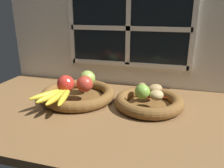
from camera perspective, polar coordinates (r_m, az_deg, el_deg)
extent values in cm
cube|color=brown|center=(101.25, 0.52, -5.91)|extent=(140.00, 90.00, 3.00)
cube|color=silver|center=(121.94, 4.37, 12.47)|extent=(140.00, 3.00, 55.00)
cube|color=black|center=(119.76, 4.22, 14.04)|extent=(64.00, 0.80, 38.00)
cube|color=white|center=(119.17, 4.16, 14.02)|extent=(2.40, 1.20, 38.00)
cube|color=white|center=(119.17, 4.16, 14.02)|extent=(64.00, 1.20, 2.40)
cube|color=white|center=(129.50, -10.28, 14.15)|extent=(2.40, 1.20, 40.40)
cube|color=white|center=(116.97, 20.10, 12.88)|extent=(2.40, 1.20, 40.40)
cube|color=white|center=(122.20, 3.95, 5.10)|extent=(64.00, 1.20, 2.40)
cylinder|color=brown|center=(107.08, -8.62, -3.55)|extent=(24.22, 24.22, 1.00)
torus|color=brown|center=(106.34, -8.67, -2.54)|extent=(34.57, 34.57, 5.03)
cylinder|color=brown|center=(98.88, 9.37, -5.53)|extent=(20.09, 20.09, 1.00)
torus|color=brown|center=(98.07, 9.43, -4.46)|extent=(29.52, 29.52, 5.03)
sphere|color=#B73828|center=(100.27, -7.01, 0.00)|extent=(7.45, 7.45, 7.45)
sphere|color=#99B74C|center=(107.71, -6.32, 1.42)|extent=(7.68, 7.68, 7.68)
sphere|color=red|center=(101.24, -11.75, 0.04)|extent=(7.84, 7.84, 7.84)
ellipsoid|color=gold|center=(98.19, -15.55, -2.46)|extent=(12.28, 17.03, 2.69)
ellipsoid|color=gold|center=(96.24, -14.71, -2.82)|extent=(8.09, 18.48, 2.69)
ellipsoid|color=gold|center=(94.73, -13.55, -3.07)|extent=(3.31, 18.59, 2.69)
ellipsoid|color=gold|center=(93.80, -12.15, -3.18)|extent=(6.95, 18.63, 2.69)
sphere|color=brown|center=(102.19, -10.92, -1.25)|extent=(2.43, 2.43, 2.43)
ellipsoid|color=tan|center=(93.16, 11.29, -2.78)|extent=(7.15, 7.46, 4.21)
ellipsoid|color=#A38451|center=(99.27, 7.72, -1.06)|extent=(6.83, 8.32, 4.70)
ellipsoid|color=#A38451|center=(100.33, 10.99, -1.21)|extent=(8.62, 8.48, 4.11)
sphere|color=#7AAD3D|center=(92.67, 7.75, -1.98)|extent=(6.35, 6.35, 6.35)
cone|color=red|center=(94.00, 10.73, -3.35)|extent=(11.75, 3.91, 1.76)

